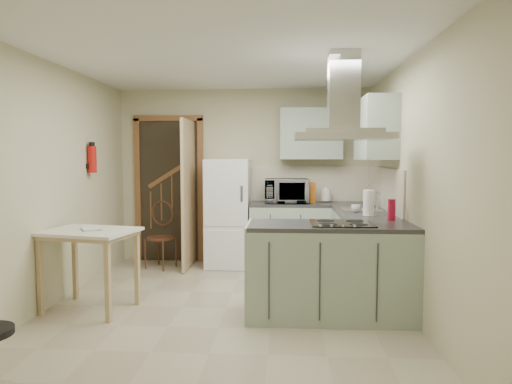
# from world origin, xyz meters

# --- Properties ---
(floor) EXTENTS (4.20, 4.20, 0.00)m
(floor) POSITION_xyz_m (0.00, 0.00, 0.00)
(floor) COLOR tan
(floor) RESTS_ON ground
(ceiling) EXTENTS (4.20, 4.20, 0.00)m
(ceiling) POSITION_xyz_m (0.00, 0.00, 2.50)
(ceiling) COLOR silver
(ceiling) RESTS_ON back_wall
(back_wall) EXTENTS (3.60, 0.00, 3.60)m
(back_wall) POSITION_xyz_m (0.00, 2.10, 1.25)
(back_wall) COLOR #C0BB94
(back_wall) RESTS_ON floor
(left_wall) EXTENTS (0.00, 4.20, 4.20)m
(left_wall) POSITION_xyz_m (-1.80, 0.00, 1.25)
(left_wall) COLOR #C0BB94
(left_wall) RESTS_ON floor
(right_wall) EXTENTS (0.00, 4.20, 4.20)m
(right_wall) POSITION_xyz_m (1.80, 0.00, 1.25)
(right_wall) COLOR #C0BB94
(right_wall) RESTS_ON floor
(doorway) EXTENTS (1.10, 0.12, 2.10)m
(doorway) POSITION_xyz_m (-1.10, 2.07, 1.05)
(doorway) COLOR brown
(doorway) RESTS_ON floor
(fridge) EXTENTS (0.60, 0.60, 1.50)m
(fridge) POSITION_xyz_m (-0.20, 1.80, 0.75)
(fridge) COLOR white
(fridge) RESTS_ON floor
(counter_back) EXTENTS (1.08, 0.60, 0.90)m
(counter_back) POSITION_xyz_m (0.66, 1.80, 0.45)
(counter_back) COLOR #9EB2A0
(counter_back) RESTS_ON floor
(counter_right) EXTENTS (0.60, 1.95, 0.90)m
(counter_right) POSITION_xyz_m (1.50, 1.12, 0.45)
(counter_right) COLOR #9EB2A0
(counter_right) RESTS_ON floor
(splashback) EXTENTS (1.68, 0.02, 0.50)m
(splashback) POSITION_xyz_m (0.96, 2.09, 1.15)
(splashback) COLOR beige
(splashback) RESTS_ON counter_back
(wall_cabinet_back) EXTENTS (0.85, 0.35, 0.70)m
(wall_cabinet_back) POSITION_xyz_m (0.95, 1.93, 1.85)
(wall_cabinet_back) COLOR #9EB2A0
(wall_cabinet_back) RESTS_ON back_wall
(wall_cabinet_right) EXTENTS (0.35, 0.90, 0.70)m
(wall_cabinet_right) POSITION_xyz_m (1.62, 0.85, 1.85)
(wall_cabinet_right) COLOR #9EB2A0
(wall_cabinet_right) RESTS_ON right_wall
(peninsula) EXTENTS (1.55, 0.65, 0.90)m
(peninsula) POSITION_xyz_m (1.02, -0.18, 0.45)
(peninsula) COLOR #9EB2A0
(peninsula) RESTS_ON floor
(hob) EXTENTS (0.58, 0.50, 0.01)m
(hob) POSITION_xyz_m (1.12, -0.18, 0.91)
(hob) COLOR black
(hob) RESTS_ON peninsula
(extractor_hood) EXTENTS (0.90, 0.55, 0.10)m
(extractor_hood) POSITION_xyz_m (1.12, -0.18, 1.72)
(extractor_hood) COLOR silver
(extractor_hood) RESTS_ON ceiling
(sink) EXTENTS (0.45, 0.40, 0.01)m
(sink) POSITION_xyz_m (1.50, 0.95, 0.91)
(sink) COLOR silver
(sink) RESTS_ON counter_right
(fire_extinguisher) EXTENTS (0.10, 0.10, 0.32)m
(fire_extinguisher) POSITION_xyz_m (-1.74, 0.90, 1.50)
(fire_extinguisher) COLOR #B2140F
(fire_extinguisher) RESTS_ON left_wall
(drop_leaf_table) EXTENTS (0.98, 0.81, 0.81)m
(drop_leaf_table) POSITION_xyz_m (-1.35, -0.13, 0.40)
(drop_leaf_table) COLOR tan
(drop_leaf_table) RESTS_ON floor
(bentwood_chair) EXTENTS (0.48, 0.48, 0.84)m
(bentwood_chair) POSITION_xyz_m (-1.12, 1.62, 0.42)
(bentwood_chair) COLOR #442A16
(bentwood_chair) RESTS_ON floor
(microwave) EXTENTS (0.62, 0.43, 0.33)m
(microwave) POSITION_xyz_m (0.61, 1.77, 1.07)
(microwave) COLOR black
(microwave) RESTS_ON counter_back
(kettle) EXTENTS (0.17, 0.17, 0.20)m
(kettle) POSITION_xyz_m (1.16, 1.92, 1.00)
(kettle) COLOR white
(kettle) RESTS_ON counter_back
(cereal_box) EXTENTS (0.09, 0.19, 0.28)m
(cereal_box) POSITION_xyz_m (0.97, 1.85, 1.04)
(cereal_box) COLOR #C75F17
(cereal_box) RESTS_ON counter_back
(soap_bottle) EXTENTS (0.10, 0.10, 0.19)m
(soap_bottle) POSITION_xyz_m (1.62, 1.24, 1.00)
(soap_bottle) COLOR silver
(soap_bottle) RESTS_ON counter_right
(paper_towel) EXTENTS (0.12, 0.12, 0.29)m
(paper_towel) POSITION_xyz_m (1.48, 0.42, 1.04)
(paper_towel) COLOR white
(paper_towel) RESTS_ON counter_right
(cup) EXTENTS (0.14, 0.14, 0.09)m
(cup) POSITION_xyz_m (1.40, 0.74, 0.94)
(cup) COLOR silver
(cup) RESTS_ON counter_right
(red_bottle) EXTENTS (0.08, 0.08, 0.21)m
(red_bottle) POSITION_xyz_m (1.65, 0.08, 1.01)
(red_bottle) COLOR red
(red_bottle) RESTS_ON peninsula
(book) EXTENTS (0.28, 0.31, 0.11)m
(book) POSITION_xyz_m (-1.42, -0.15, 0.87)
(book) COLOR maroon
(book) RESTS_ON drop_leaf_table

